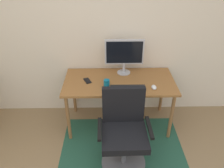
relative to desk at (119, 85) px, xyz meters
The scene contains 9 objects.
wall_back 0.84m from the desk, 125.17° to the left, with size 6.00×0.10×2.60m, color beige.
area_rug 0.91m from the desk, 87.77° to the right, with size 1.53×1.45×0.01m, color #23513D.
desk is the anchor object (origin of this frame).
monitor 0.42m from the desk, 71.77° to the left, with size 0.51×0.18×0.48m.
keyboard 0.23m from the desk, 63.91° to the right, with size 0.43×0.13×0.02m, color black.
computer_mouse 0.47m from the desk, 25.62° to the right, with size 0.06×0.10×0.03m, color white.
coffee_cup 0.24m from the desk, 141.36° to the right, with size 0.07×0.07×0.09m, color #0F6A8B.
cell_phone 0.42m from the desk, behind, with size 0.07×0.14×0.01m, color black.
office_chair 0.73m from the desk, 88.02° to the right, with size 0.58×0.51×0.93m.
Camera 1 is at (0.16, -0.81, 2.22)m, focal length 36.96 mm.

